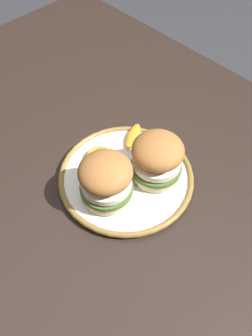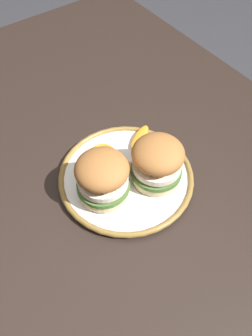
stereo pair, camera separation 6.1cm
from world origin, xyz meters
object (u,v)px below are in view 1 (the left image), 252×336
Objects in this scene: dinner_plate at (126,177)px; sandwich_half_left at (157,158)px; dining_table at (121,223)px; sandwich_half_right at (106,179)px.

dinner_plate is 0.09m from sandwich_half_left.
dining_table is 11.53× the size of sandwich_half_left.
dining_table is at bearing -54.22° from dinner_plate.
dinner_plate is 0.09m from sandwich_half_right.
sandwich_half_right is at bearing -153.23° from dining_table.
sandwich_half_right is (-0.03, -0.01, 0.15)m from dining_table.
sandwich_half_left and sandwich_half_right have the same top height.
sandwich_half_right is (-0.03, -0.11, 0.00)m from sandwich_half_left.
dinner_plate is at bearing 125.78° from dining_table.
dining_table is at bearing -93.57° from sandwich_half_left.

